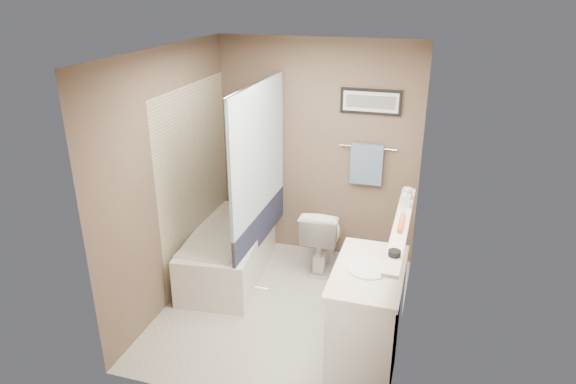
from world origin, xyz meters
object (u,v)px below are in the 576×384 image
(soap_bottle, at_px, (406,198))
(hair_brush_back, at_px, (402,220))
(glass_jar, at_px, (407,193))
(vanity, at_px, (367,317))
(candle_bowl_near, at_px, (394,253))
(hair_brush_front, at_px, (401,225))
(bathtub, at_px, (229,251))
(toilet, at_px, (323,236))

(soap_bottle, bearing_deg, hair_brush_back, -90.00)
(glass_jar, bearing_deg, vanity, -102.39)
(vanity, relative_size, candle_bowl_near, 10.00)
(hair_brush_front, bearing_deg, bathtub, 158.63)
(candle_bowl_near, height_order, hair_brush_back, hair_brush_back)
(toilet, bearing_deg, candle_bowl_near, 116.12)
(bathtub, distance_m, candle_bowl_near, 2.31)
(hair_brush_back, height_order, soap_bottle, soap_bottle)
(candle_bowl_near, xyz_separation_m, hair_brush_front, (0.00, 0.46, 0.00))
(toilet, xyz_separation_m, hair_brush_back, (0.87, -1.03, 0.78))
(toilet, distance_m, hair_brush_front, 1.62)
(vanity, bearing_deg, hair_brush_back, 61.59)
(toilet, bearing_deg, hair_brush_front, 125.13)
(soap_bottle, bearing_deg, vanity, -105.40)
(toilet, relative_size, soap_bottle, 4.48)
(hair_brush_front, bearing_deg, toilet, 127.76)
(hair_brush_front, distance_m, soap_bottle, 0.44)
(toilet, relative_size, hair_brush_back, 3.25)
(toilet, distance_m, glass_jar, 1.30)
(glass_jar, relative_size, soap_bottle, 0.63)
(hair_brush_front, xyz_separation_m, hair_brush_back, (0.00, 0.10, 0.00))
(toilet, bearing_deg, soap_bottle, 139.15)
(candle_bowl_near, bearing_deg, hair_brush_front, 90.00)
(toilet, distance_m, soap_bottle, 1.39)
(hair_brush_back, distance_m, glass_jar, 0.51)
(toilet, distance_m, candle_bowl_near, 1.97)
(hair_brush_back, xyz_separation_m, glass_jar, (0.00, 0.51, 0.03))
(vanity, xyz_separation_m, glass_jar, (0.19, 0.84, 0.77))
(hair_brush_front, relative_size, glass_jar, 2.20)
(candle_bowl_near, xyz_separation_m, soap_bottle, (0.00, 0.90, 0.06))
(vanity, height_order, hair_brush_back, hair_brush_back)
(soap_bottle, bearing_deg, toilet, 141.77)
(bathtub, bearing_deg, soap_bottle, -14.94)
(glass_jar, bearing_deg, bathtub, 177.17)
(vanity, distance_m, candle_bowl_near, 0.79)
(hair_brush_back, height_order, glass_jar, glass_jar)
(toilet, xyz_separation_m, vanity, (0.69, -1.36, 0.04))
(bathtub, bearing_deg, toilet, 18.44)
(bathtub, relative_size, hair_brush_front, 6.82)
(bathtub, relative_size, hair_brush_back, 6.82)
(hair_brush_front, bearing_deg, candle_bowl_near, -90.00)
(candle_bowl_near, distance_m, hair_brush_front, 0.46)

